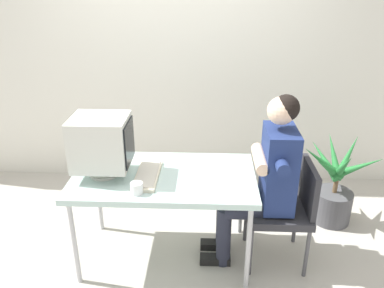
# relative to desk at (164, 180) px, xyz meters

# --- Properties ---
(ground_plane) EXTENTS (12.00, 12.00, 0.00)m
(ground_plane) POSITION_rel_desk_xyz_m (0.00, 0.00, -0.68)
(ground_plane) COLOR #B2ADA3
(wall_back) EXTENTS (8.00, 0.10, 3.00)m
(wall_back) POSITION_rel_desk_xyz_m (0.30, 1.40, 0.82)
(wall_back) COLOR silver
(wall_back) RESTS_ON ground_plane
(desk) EXTENTS (1.34, 0.77, 0.73)m
(desk) POSITION_rel_desk_xyz_m (0.00, 0.00, 0.00)
(desk) COLOR #B7B7BC
(desk) RESTS_ON ground_plane
(crt_monitor) EXTENTS (0.41, 0.35, 0.45)m
(crt_monitor) POSITION_rel_desk_xyz_m (-0.44, -0.02, 0.31)
(crt_monitor) COLOR silver
(crt_monitor) RESTS_ON desk
(keyboard) EXTENTS (0.17, 0.46, 0.03)m
(keyboard) POSITION_rel_desk_xyz_m (-0.12, -0.04, 0.06)
(keyboard) COLOR beige
(keyboard) RESTS_ON desk
(office_chair) EXTENTS (0.47, 0.47, 0.82)m
(office_chair) POSITION_rel_desk_xyz_m (0.91, 0.01, -0.20)
(office_chair) COLOR #4C4C51
(office_chair) RESTS_ON ground_plane
(person_seated) EXTENTS (0.67, 0.57, 1.35)m
(person_seated) POSITION_rel_desk_xyz_m (0.74, 0.01, 0.05)
(person_seated) COLOR navy
(person_seated) RESTS_ON ground_plane
(potted_plant) EXTENTS (0.70, 0.63, 0.81)m
(potted_plant) POSITION_rel_desk_xyz_m (1.46, 0.55, -0.36)
(potted_plant) COLOR #4C4C51
(potted_plant) RESTS_ON ground_plane
(desk_mug) EXTENTS (0.08, 0.09, 0.08)m
(desk_mug) POSITION_rel_desk_xyz_m (-0.15, -0.27, 0.09)
(desk_mug) COLOR white
(desk_mug) RESTS_ON desk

